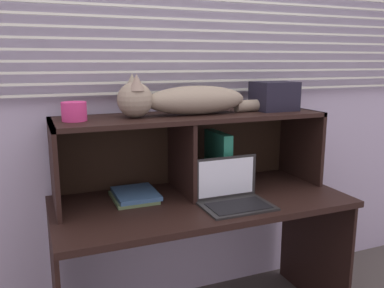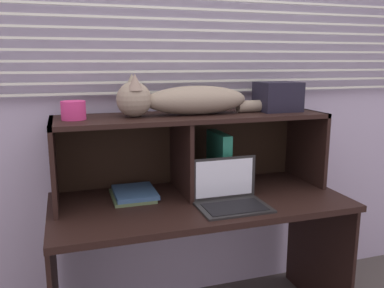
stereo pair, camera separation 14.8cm
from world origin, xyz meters
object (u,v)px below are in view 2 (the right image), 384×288
Objects in this scene: laptop at (230,196)px; small_basket at (73,110)px; binder_upright at (219,161)px; book_stack at (134,194)px; storage_box at (278,97)px; cat at (183,100)px.

laptop is 2.91× the size of small_basket.
binder_upright is 0.47m from book_stack.
binder_upright is 1.19× the size of book_stack.
book_stack is at bearing -0.67° from small_basket.
small_basket is 0.52× the size of storage_box.
cat is 0.52m from storage_box.
small_basket is (-0.26, 0.00, 0.42)m from book_stack.
storage_box is at bearing -0.00° from cat.
cat is at bearing 180.00° from binder_upright.
binder_upright is at bearing 80.80° from laptop.
binder_upright reaches higher than book_stack.
storage_box is at bearing 0.22° from book_stack.
laptop is 1.52× the size of storage_box.
book_stack is (-0.26, -0.00, -0.46)m from cat.
cat is 0.52m from small_basket.
small_basket is (-0.71, 0.00, 0.29)m from binder_upright.
small_basket is (-0.67, 0.25, 0.40)m from laptop.
binder_upright is at bearing 0.39° from book_stack.
laptop is 1.27× the size of book_stack.
storage_box reaches higher than small_basket.
laptop is 1.07× the size of binder_upright.
book_stack is 0.50m from small_basket.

